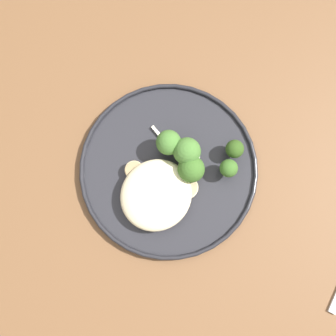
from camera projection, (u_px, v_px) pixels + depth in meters
name	position (u px, v px, depth m)	size (l,w,h in m)	color
ground	(175.00, 198.00, 1.44)	(6.00, 6.00, 0.00)	#665B51
wooden_dining_table	(180.00, 163.00, 0.79)	(1.40, 1.00, 0.74)	brown
dinner_plate	(168.00, 169.00, 0.70)	(0.29, 0.29, 0.02)	#232328
noodle_bed	(156.00, 195.00, 0.67)	(0.12, 0.11, 0.04)	beige
seared_scallop_right_edge	(140.00, 190.00, 0.68)	(0.03, 0.03, 0.01)	beige
seared_scallop_left_edge	(154.00, 196.00, 0.68)	(0.03, 0.03, 0.01)	#E5C689
seared_scallop_tilted_round	(134.00, 171.00, 0.68)	(0.03, 0.03, 0.01)	#E5C689
seared_scallop_half_hidden	(155.00, 180.00, 0.68)	(0.03, 0.03, 0.01)	#DBB77A
seared_scallop_center_golden	(148.00, 208.00, 0.67)	(0.03, 0.03, 0.01)	#DBB77A
seared_scallop_large_seared	(187.00, 188.00, 0.68)	(0.03, 0.03, 0.02)	beige
broccoli_floret_rear_charred	(229.00, 168.00, 0.67)	(0.03, 0.03, 0.04)	#7A994C
broccoli_floret_front_edge	(235.00, 149.00, 0.67)	(0.03, 0.03, 0.04)	#7A994C
broccoli_floret_beside_noodles	(187.00, 151.00, 0.66)	(0.04, 0.04, 0.06)	#89A356
broccoli_floret_center_pile	(169.00, 143.00, 0.66)	(0.04, 0.04, 0.06)	#89A356
broccoli_floret_near_rim	(191.00, 169.00, 0.66)	(0.04, 0.04, 0.06)	#7A994C
onion_sliver_short_strip	(161.00, 138.00, 0.70)	(0.05, 0.01, 0.00)	silver
onion_sliver_long_sliver	(196.00, 170.00, 0.69)	(0.05, 0.01, 0.00)	silver
onion_sliver_pale_crescent	(188.00, 153.00, 0.70)	(0.04, 0.01, 0.00)	silver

